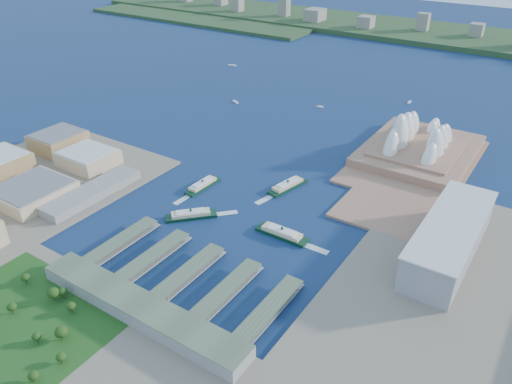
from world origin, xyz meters
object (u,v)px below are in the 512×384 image
Objects in this scene: opera_house at (422,133)px; ferry_c at (191,213)px; toaster_building at (449,239)px; ferry_b at (288,184)px; ferry_a at (203,184)px; ferry_d at (282,232)px.

ferry_c is (-152.67, -279.58, -26.91)m from opera_house.
ferry_b is (-189.54, 31.05, -15.30)m from toaster_building.
opera_house is 1.16× the size of toaster_building.
toaster_building is at bearing 2.97° from ferry_b.
ferry_a is 0.92× the size of ferry_d.
toaster_building is at bearing -65.77° from opera_house.
ferry_c is (30.44, -57.44, 0.28)m from ferry_a.
opera_house is 263.12m from ferry_d.
ferry_c is at bearing -60.03° from ferry_a.
ferry_a is 99.06m from ferry_b.
ferry_b is 97.56m from ferry_d.
opera_house is 319.68m from ferry_c.
ferry_b is (-99.54, -168.95, -26.80)m from opera_house.
ferry_d is (97.45, 23.71, 0.15)m from ferry_c.
ferry_b reaches higher than ferry_a.
opera_house is 3.34× the size of ferry_c.
ferry_c is at bearing -161.84° from toaster_building.
opera_house is 219.62m from toaster_building.
ferry_b is at bearing 170.70° from toaster_building.
ferry_d is at bearing -12.72° from ferry_a.
toaster_building is 192.67m from ferry_b.
ferry_c is 0.97× the size of ferry_d.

